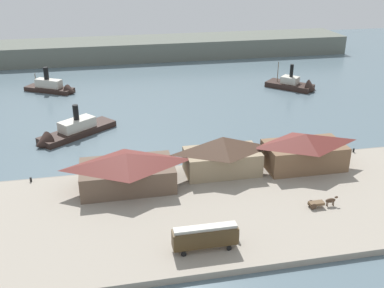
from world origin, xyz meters
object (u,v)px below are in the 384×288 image
Objects in this scene: mooring_post_west at (354,150)px; horse_cart at (322,202)px; street_tram at (205,236)px; mooring_post_center_east at (31,179)px; ferry_shed_west_terminal at (127,170)px; ferry_near_quay at (296,86)px; ferry_shed_east_terminal at (304,150)px; ferry_outer_harbor at (69,133)px; ferry_moored_west at (54,88)px; pedestrian_walking_east at (238,237)px; ferry_shed_central_terminal at (222,154)px.

horse_cart is at bearing -131.36° from mooring_post_west.
street_tram reaches higher than mooring_post_center_east.
ferry_shed_west_terminal is at bearing -17.64° from mooring_post_center_east.
street_tram is 0.62× the size of ferry_near_quay.
ferry_shed_east_terminal reaches higher than mooring_post_west.
ferry_near_quay reaches higher than ferry_outer_harbor.
ferry_shed_west_terminal reaches higher than ferry_moored_west.
ferry_shed_west_terminal is 38.36m from ferry_shed_east_terminal.
ferry_shed_east_terminal is 9.67× the size of pedestrian_walking_east.
mooring_post_center_east is (-72.68, 0.12, 0.00)m from mooring_post_west.
street_tram is at bearing -161.16° from horse_cart.
ferry_outer_harbor is (-66.17, 25.45, -0.23)m from mooring_post_west.
mooring_post_west is at bearing -0.10° from mooring_post_center_east.
ferry_outer_harbor is at bearing 135.67° from horse_cart.
street_tram is at bearing -66.85° from ferry_outer_harbor.
horse_cart is at bearing -44.33° from ferry_outer_harbor.
pedestrian_walking_east is 0.08× the size of ferry_outer_harbor.
ferry_shed_central_terminal reaches higher than ferry_outer_harbor.
ferry_moored_west is 1.09× the size of ferry_near_quay.
ferry_outer_harbor is at bearing 149.52° from ferry_shed_east_terminal.
ferry_shed_west_terminal is 1.79× the size of street_tram.
ferry_shed_central_terminal is at bearing -41.36° from ferry_outer_harbor.
horse_cart is (14.52, -17.37, -3.23)m from ferry_shed_central_terminal.
ferry_moored_west is at bearing 110.45° from pedestrian_walking_east.
ferry_shed_central_terminal is at bearing -126.09° from ferry_near_quay.
ferry_shed_east_terminal is at bearing 77.54° from horse_cart.
horse_cart is 3.18× the size of pedestrian_walking_east.
ferry_moored_west is (-35.88, 96.23, -0.46)m from pedestrian_walking_east.
mooring_post_center_east is at bearing -104.43° from ferry_outer_harbor.
ferry_near_quay is at bearing 58.14° from street_tram.
ferry_moored_west reaches higher than horse_cart.
ferry_shed_central_terminal is 1.52× the size of street_tram.
mooring_post_center_east is 98.48m from ferry_near_quay.
street_tram is at bearing -72.83° from ferry_moored_west.
street_tram is at bearing -110.69° from ferry_shed_central_terminal.
horse_cart reaches higher than mooring_post_center_east.
horse_cart is at bearing 18.84° from street_tram.
ferry_shed_west_terminal is at bearing 156.62° from horse_cart.
ferry_shed_central_terminal is (20.20, 2.36, 0.43)m from ferry_shed_west_terminal.
ferry_shed_west_terminal reaches higher than ferry_outer_harbor.
street_tram reaches higher than pedestrian_walking_east.
ferry_outer_harbor reaches higher than mooring_post_west.
mooring_post_west is at bearing 6.37° from ferry_shed_central_terminal.
ferry_shed_east_terminal is 1.65× the size of street_tram.
ferry_shed_west_terminal is 25.57m from street_tram.
ferry_shed_east_terminal is 0.79× the size of ferry_outer_harbor.
ferry_shed_east_terminal reaches higher than pedestrian_walking_east.
ferry_near_quay reaches higher than mooring_post_center_east.
ferry_shed_west_terminal is at bearing 126.42° from pedestrian_walking_east.
mooring_post_west is (14.93, 4.70, -3.46)m from ferry_shed_east_terminal.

